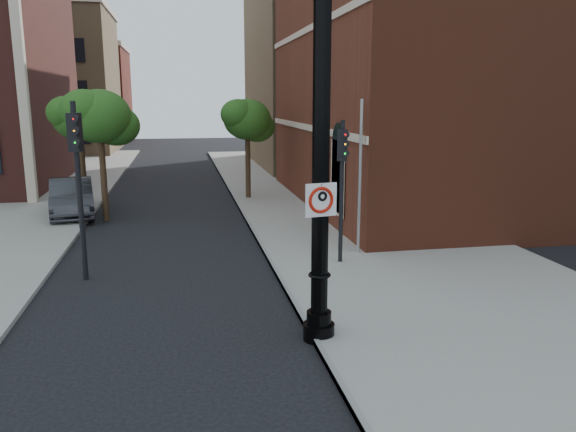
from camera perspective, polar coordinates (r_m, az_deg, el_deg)
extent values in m
plane|color=black|center=(10.75, -7.88, -14.20)|extent=(120.00, 120.00, 0.00)
cube|color=gray|center=(21.19, 6.97, -0.90)|extent=(8.00, 60.00, 0.12)
cube|color=gray|center=(20.34, -3.69, -1.34)|extent=(0.10, 60.00, 0.14)
cube|color=maroon|center=(28.82, 24.52, 13.39)|extent=(22.00, 16.00, 12.00)
cube|color=black|center=(19.60, 5.10, 3.88)|extent=(0.08, 1.40, 2.40)
cube|color=beige|center=(24.29, 1.92, 9.00)|extent=(0.06, 16.00, 0.25)
cube|color=beige|center=(24.42, 1.99, 18.42)|extent=(0.06, 16.00, 0.25)
cube|color=beige|center=(27.56, -25.71, 15.50)|extent=(0.40, 0.40, 14.00)
cube|color=#977A52|center=(54.91, -23.66, 12.23)|extent=(12.00, 12.00, 12.00)
cube|color=maroon|center=(68.64, -21.06, 11.32)|extent=(12.00, 12.00, 10.00)
cube|color=#977A52|center=(42.98, 11.95, 14.66)|extent=(22.00, 14.00, 14.00)
cylinder|color=black|center=(11.39, 3.14, -11.62)|extent=(0.63, 0.63, 0.34)
cylinder|color=black|center=(11.28, 3.16, -10.32)|extent=(0.49, 0.49, 0.28)
cylinder|color=black|center=(10.51, 3.36, 5.71)|extent=(0.34, 0.34, 6.49)
torus|color=black|center=(10.97, 3.21, -5.99)|extent=(0.45, 0.45, 0.07)
cube|color=white|center=(10.42, 3.37, 1.64)|extent=(0.62, 0.13, 0.63)
cube|color=black|center=(10.38, 3.39, 3.21)|extent=(0.62, 0.12, 0.05)
cube|color=black|center=(10.48, 3.35, 0.08)|extent=(0.62, 0.12, 0.05)
cube|color=black|center=(10.31, 1.91, 1.54)|extent=(0.05, 0.02, 0.63)
cube|color=black|center=(10.55, 4.80, 1.74)|extent=(0.05, 0.02, 0.63)
torus|color=#B61507|center=(10.42, 3.37, 1.64)|extent=(0.51, 0.15, 0.50)
cube|color=#B61507|center=(10.42, 3.37, 1.64)|extent=(0.35, 0.07, 0.36)
cube|color=black|center=(10.40, 3.08, 1.62)|extent=(0.06, 0.02, 0.29)
torus|color=black|center=(10.42, 3.51, 2.02)|extent=(0.20, 0.09, 0.20)
cylinder|color=black|center=(10.38, 3.39, 3.18)|extent=(0.03, 0.03, 0.03)
imported|color=#303035|center=(24.43, -21.12, 1.76)|extent=(2.39, 4.83, 1.52)
cylinder|color=black|center=(15.39, -20.42, 2.20)|extent=(0.14, 0.14, 4.64)
cube|color=black|center=(15.22, -20.84, 7.95)|extent=(0.36, 0.35, 0.97)
sphere|color=#E50505|center=(15.06, -20.85, 9.21)|extent=(0.17, 0.17, 0.17)
sphere|color=#FF8C00|center=(15.07, -20.77, 8.11)|extent=(0.17, 0.17, 0.17)
sphere|color=#00E519|center=(15.09, -20.69, 7.01)|extent=(0.17, 0.17, 0.17)
cylinder|color=black|center=(15.79, 5.44, 2.18)|extent=(0.12, 0.12, 4.13)
cube|color=black|center=(15.62, 5.54, 7.17)|extent=(0.33, 0.32, 0.86)
sphere|color=#E50505|center=(15.49, 5.88, 8.24)|extent=(0.15, 0.15, 0.15)
sphere|color=#FF8C00|center=(15.51, 5.86, 7.29)|extent=(0.15, 0.15, 0.15)
sphere|color=#00E519|center=(15.53, 5.84, 6.34)|extent=(0.15, 0.15, 0.15)
cylinder|color=#999999|center=(16.77, 7.31, 3.68)|extent=(0.09, 0.09, 4.70)
cylinder|color=#342314|center=(22.87, -18.25, 4.19)|extent=(0.24, 0.24, 3.78)
ellipsoid|color=#1B4412|center=(22.71, -18.61, 9.59)|extent=(2.37, 2.37, 2.02)
ellipsoid|color=#1B4412|center=(23.09, -17.07, 8.77)|extent=(1.83, 1.83, 1.56)
ellipsoid|color=#1B4412|center=(22.45, -20.01, 10.17)|extent=(1.73, 1.73, 1.47)
cylinder|color=#342314|center=(26.49, -20.12, 4.84)|extent=(0.24, 0.24, 3.60)
ellipsoid|color=#1B4412|center=(26.34, -20.44, 9.28)|extent=(2.27, 2.27, 1.93)
ellipsoid|color=#1B4412|center=(26.69, -19.14, 8.62)|extent=(1.75, 1.75, 1.49)
ellipsoid|color=#1B4412|center=(26.11, -21.61, 9.75)|extent=(1.65, 1.65, 1.40)
cylinder|color=#342314|center=(26.46, -4.10, 5.42)|extent=(0.24, 0.24, 3.51)
ellipsoid|color=#1B4412|center=(26.32, -4.16, 9.76)|extent=(2.21, 2.21, 1.87)
ellipsoid|color=#1B4412|center=(26.79, -3.18, 9.06)|extent=(1.70, 1.70, 1.45)
ellipsoid|color=#1B4412|center=(25.96, -5.09, 10.27)|extent=(1.60, 1.60, 1.36)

